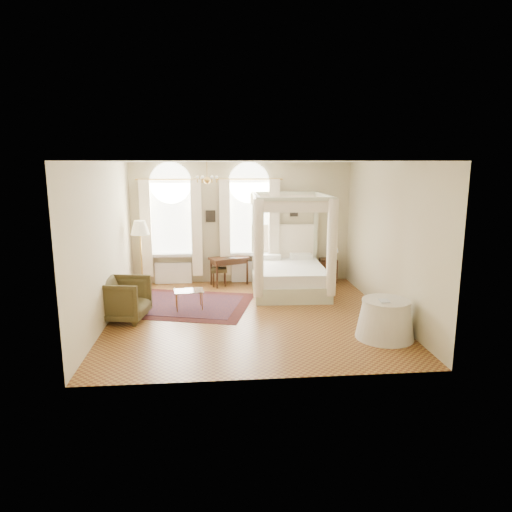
# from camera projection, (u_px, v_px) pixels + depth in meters

# --- Properties ---
(ground) EXTENTS (6.00, 6.00, 0.00)m
(ground) POSITION_uv_depth(u_px,v_px,m) (251.00, 316.00, 9.96)
(ground) COLOR olive
(ground) RESTS_ON ground
(room_walls) EXTENTS (6.00, 6.00, 6.00)m
(room_walls) POSITION_uv_depth(u_px,v_px,m) (250.00, 226.00, 9.56)
(room_walls) COLOR beige
(room_walls) RESTS_ON ground
(window_left) EXTENTS (1.62, 0.27, 3.29)m
(window_left) POSITION_uv_depth(u_px,v_px,m) (172.00, 230.00, 12.30)
(window_left) COLOR white
(window_left) RESTS_ON room_walls
(window_right) EXTENTS (1.62, 0.27, 3.29)m
(window_right) POSITION_uv_depth(u_px,v_px,m) (249.00, 229.00, 12.48)
(window_right) COLOR white
(window_right) RESTS_ON room_walls
(chandelier) EXTENTS (0.51, 0.45, 0.50)m
(chandelier) POSITION_uv_depth(u_px,v_px,m) (207.00, 179.00, 10.47)
(chandelier) COLOR #B3873B
(chandelier) RESTS_ON room_walls
(wall_pictures) EXTENTS (2.54, 0.03, 0.39)m
(wall_pictures) POSITION_uv_depth(u_px,v_px,m) (245.00, 214.00, 12.49)
(wall_pictures) COLOR black
(wall_pictures) RESTS_ON room_walls
(canopy_bed) EXTENTS (1.99, 2.41, 2.52)m
(canopy_bed) POSITION_uv_depth(u_px,v_px,m) (289.00, 271.00, 11.66)
(canopy_bed) COLOR beige
(canopy_bed) RESTS_ON ground
(nightstand) EXTENTS (0.48, 0.44, 0.66)m
(nightstand) POSITION_uv_depth(u_px,v_px,m) (328.00, 270.00, 12.73)
(nightstand) COLOR #361D0E
(nightstand) RESTS_ON ground
(nightstand_lamp) EXTENTS (0.30, 0.30, 0.44)m
(nightstand_lamp) POSITION_uv_depth(u_px,v_px,m) (333.00, 249.00, 12.58)
(nightstand_lamp) COLOR #B3873B
(nightstand_lamp) RESTS_ON nightstand
(writing_desk) EXTENTS (1.14, 0.88, 0.76)m
(writing_desk) POSITION_uv_depth(u_px,v_px,m) (229.00, 261.00, 12.38)
(writing_desk) COLOR #361D0E
(writing_desk) RESTS_ON ground
(laptop) EXTENTS (0.34, 0.27, 0.02)m
(laptop) POSITION_uv_depth(u_px,v_px,m) (230.00, 258.00, 12.23)
(laptop) COLOR black
(laptop) RESTS_ON writing_desk
(stool) EXTENTS (0.42, 0.42, 0.48)m
(stool) POSITION_uv_depth(u_px,v_px,m) (219.00, 271.00, 12.34)
(stool) COLOR #40371B
(stool) RESTS_ON ground
(armchair) EXTENTS (1.14, 1.12, 0.91)m
(armchair) POSITION_uv_depth(u_px,v_px,m) (123.00, 299.00, 9.61)
(armchair) COLOR #41371C
(armchair) RESTS_ON ground
(coffee_table) EXTENTS (0.70, 0.54, 0.44)m
(coffee_table) POSITION_uv_depth(u_px,v_px,m) (189.00, 292.00, 10.33)
(coffee_table) COLOR white
(coffee_table) RESTS_ON ground
(floor_lamp) EXTENTS (0.48, 0.48, 1.86)m
(floor_lamp) POSITION_uv_depth(u_px,v_px,m) (140.00, 231.00, 11.44)
(floor_lamp) COLOR #B3873B
(floor_lamp) RESTS_ON ground
(oriental_rug) EXTENTS (3.73, 3.08, 0.01)m
(oriental_rug) POSITION_uv_depth(u_px,v_px,m) (179.00, 304.00, 10.74)
(oriental_rug) COLOR #461310
(oriental_rug) RESTS_ON ground
(side_table) EXTENTS (1.10, 1.10, 0.75)m
(side_table) POSITION_uv_depth(u_px,v_px,m) (385.00, 319.00, 8.63)
(side_table) COLOR beige
(side_table) RESTS_ON ground
(book) EXTENTS (0.20, 0.26, 0.02)m
(book) POSITION_uv_depth(u_px,v_px,m) (380.00, 301.00, 8.46)
(book) COLOR black
(book) RESTS_ON side_table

